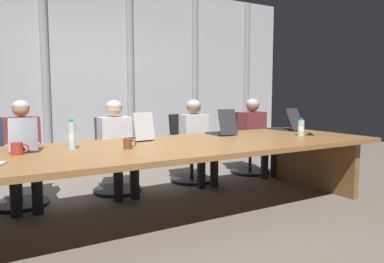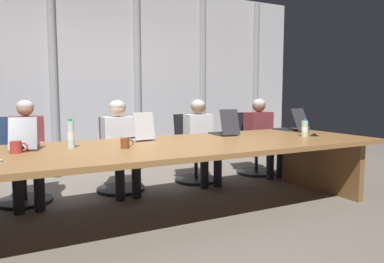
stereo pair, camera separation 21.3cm
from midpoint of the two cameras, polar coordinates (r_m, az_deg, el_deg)
The scene contains 20 objects.
ground_plane at distance 3.81m, azimuth -4.26°, elevation -13.04°, with size 14.77×14.77×0.00m, color #6B6056.
conference_table at distance 3.66m, azimuth -4.34°, elevation -4.06°, with size 5.05×1.50×0.72m.
curtain_backdrop at distance 5.86m, azimuth -13.75°, elevation 7.99°, with size 7.38×0.17×2.92m.
laptop_left_mid at distance 3.76m, azimuth -22.96°, elevation -1.52°, with size 0.30×0.52×0.30m.
laptop_center at distance 4.08m, azimuth -6.71°, elevation -0.48°, with size 0.27×0.40×0.31m.
laptop_right_mid at distance 4.56m, azimuth 6.36°, elevation 0.23°, with size 0.28×0.44×0.32m.
laptop_right_end at distance 5.27m, azimuth 16.19°, elevation 0.78°, with size 0.28×0.50×0.31m.
office_chair_left_mid at distance 4.59m, azimuth -23.43°, elevation -5.62°, with size 0.60×0.60×0.97m.
office_chair_center at distance 4.80m, azimuth -9.93°, elevation -4.86°, with size 0.60×0.60×0.93m.
office_chair_right_mid at distance 5.23m, azimuth 1.51°, elevation -3.83°, with size 0.60×0.60×0.94m.
office_chair_right_end at distance 5.81m, azimuth 10.69°, elevation -2.94°, with size 0.60×0.60×0.94m.
person_left_mid at distance 4.38m, azimuth -22.88°, elevation -2.23°, with size 0.40×0.56×1.16m.
person_center at distance 4.59m, azimuth -9.77°, elevation -1.39°, with size 0.39×0.55×1.15m.
person_right_mid at distance 5.06m, azimuth 2.60°, elevation -0.67°, with size 0.38×0.55×1.15m.
person_right_end at distance 5.67m, azimuth 11.83°, elevation -0.02°, with size 0.44×0.56×1.15m.
water_bottle_primary at distance 4.61m, azimuth 18.31°, elevation 0.44°, with size 0.08×0.08×0.21m.
water_bottle_secondary at distance 3.60m, azimuth -16.65°, elevation -0.50°, with size 0.07×0.07×0.28m.
coffee_mug_near at distance 3.47m, azimuth -23.92°, elevation -2.23°, with size 0.14×0.10×0.10m.
coffee_mug_far at distance 3.49m, azimuth -8.54°, elevation -1.79°, with size 0.13×0.08×0.10m.
conference_mic_left_side at distance 4.71m, azimuth 19.61°, elevation -0.44°, with size 0.11×0.11×0.04m, color black.
Camera 2 is at (-1.34, -3.36, 1.25)m, focal length 34.51 mm.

